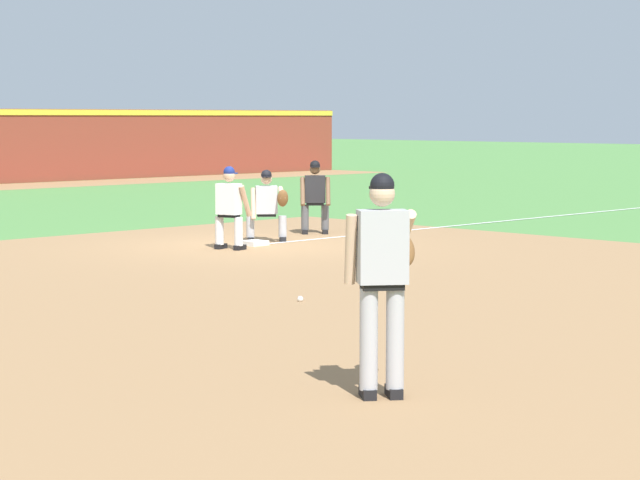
{
  "coord_description": "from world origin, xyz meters",
  "views": [
    {
      "loc": [
        -14.93,
        -16.72,
        2.31
      ],
      "look_at": [
        -5.23,
        -6.95,
        0.95
      ],
      "focal_mm": 70.0,
      "sensor_mm": 36.0,
      "label": 1
    }
  ],
  "objects_px": {
    "umpire": "(315,194)",
    "baserunner": "(229,205)",
    "baseball": "(300,299)",
    "first_base_bag": "(254,243)",
    "pitcher": "(383,271)",
    "first_baseman": "(268,203)"
  },
  "relations": [
    {
      "from": "first_base_bag",
      "to": "baserunner",
      "type": "height_order",
      "value": "baserunner"
    },
    {
      "from": "umpire",
      "to": "first_base_bag",
      "type": "bearing_deg",
      "value": -160.79
    },
    {
      "from": "first_base_bag",
      "to": "umpire",
      "type": "distance_m",
      "value": 2.59
    },
    {
      "from": "first_baseman",
      "to": "pitcher",
      "type": "bearing_deg",
      "value": -128.23
    },
    {
      "from": "first_base_bag",
      "to": "baserunner",
      "type": "xyz_separation_m",
      "value": [
        -0.78,
        -0.22,
        0.75
      ]
    },
    {
      "from": "first_base_bag",
      "to": "baseball",
      "type": "height_order",
      "value": "first_base_bag"
    },
    {
      "from": "umpire",
      "to": "first_baseman",
      "type": "bearing_deg",
      "value": -163.49
    },
    {
      "from": "pitcher",
      "to": "baserunner",
      "type": "bearing_deg",
      "value": 55.51
    },
    {
      "from": "baserunner",
      "to": "umpire",
      "type": "distance_m",
      "value": 3.29
    },
    {
      "from": "first_base_bag",
      "to": "pitcher",
      "type": "distance_m",
      "value": 12.42
    },
    {
      "from": "first_baseman",
      "to": "first_base_bag",
      "type": "bearing_deg",
      "value": -153.51
    },
    {
      "from": "baseball",
      "to": "umpire",
      "type": "bearing_deg",
      "value": 44.26
    },
    {
      "from": "baseball",
      "to": "umpire",
      "type": "xyz_separation_m",
      "value": [
        6.53,
        6.37,
        0.76
      ]
    },
    {
      "from": "baseball",
      "to": "baserunner",
      "type": "height_order",
      "value": "baserunner"
    },
    {
      "from": "baseball",
      "to": "baserunner",
      "type": "distance_m",
      "value": 6.37
    },
    {
      "from": "baseball",
      "to": "first_baseman",
      "type": "height_order",
      "value": "first_baseman"
    },
    {
      "from": "baseball",
      "to": "pitcher",
      "type": "relative_size",
      "value": 0.04
    },
    {
      "from": "first_base_bag",
      "to": "umpire",
      "type": "xyz_separation_m",
      "value": [
        2.34,
        0.82,
        0.75
      ]
    },
    {
      "from": "pitcher",
      "to": "umpire",
      "type": "height_order",
      "value": "pitcher"
    },
    {
      "from": "umpire",
      "to": "baserunner",
      "type": "bearing_deg",
      "value": -161.59
    },
    {
      "from": "pitcher",
      "to": "baserunner",
      "type": "xyz_separation_m",
      "value": [
        6.65,
        9.68,
        -0.27
      ]
    },
    {
      "from": "first_base_bag",
      "to": "umpire",
      "type": "height_order",
      "value": "umpire"
    }
  ]
}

